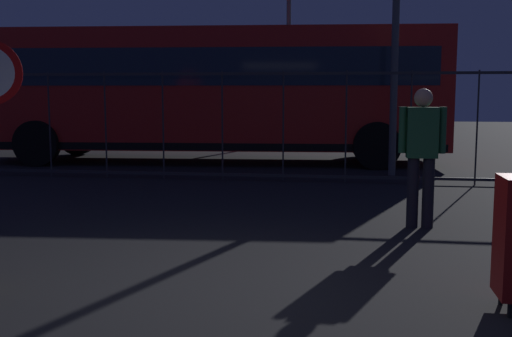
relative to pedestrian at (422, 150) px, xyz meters
The scene contains 5 objects.
ground_plane 3.69m from the pedestrian, 124.96° to the right, with size 60.00×60.00×0.00m, color black.
pedestrian is the anchor object (origin of this frame).
fence_barrier 4.18m from the pedestrian, 119.23° to the left, with size 18.03×0.04×2.00m.
bus_near 7.81m from the pedestrian, 121.25° to the left, with size 10.65×3.37×3.00m.
street_light_near_left 13.06m from the pedestrian, 102.79° to the left, with size 0.32×0.32×7.60m.
Camera 1 is at (1.18, -4.70, 1.64)m, focal length 43.90 mm.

